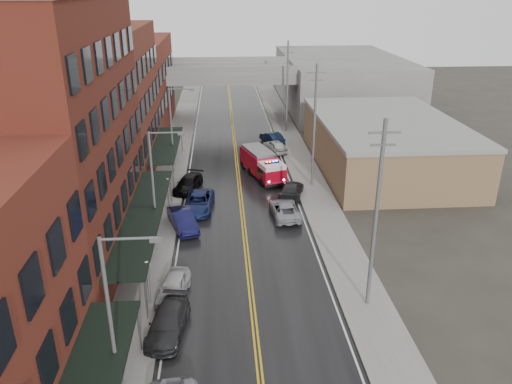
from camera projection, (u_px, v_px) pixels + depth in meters
road at (242, 209)px, 44.70m from camera, size 11.00×160.00×0.02m
sidewalk_left at (160, 211)px, 44.19m from camera, size 3.00×160.00×0.15m
sidewalk_right at (322, 206)px, 45.16m from camera, size 3.00×160.00×0.15m
curb_left at (178, 210)px, 44.30m from camera, size 0.30×160.00×0.15m
curb_right at (304, 206)px, 45.05m from camera, size 0.30×160.00×0.15m
brick_building_b at (50, 138)px, 33.92m from camera, size 9.00×20.00×18.00m
brick_building_c at (106, 103)px, 50.60m from camera, size 9.00×15.00×15.00m
brick_building_far at (134, 85)px, 67.29m from camera, size 9.00×20.00×12.00m
tan_building at (385, 145)px, 54.00m from camera, size 14.00×22.00×5.00m
right_far_block at (341, 81)px, 81.17m from camera, size 18.00×30.00×8.00m
awning_1 at (144, 215)px, 36.62m from camera, size 2.60×18.00×3.09m
awning_2 at (166, 144)px, 52.72m from camera, size 2.60×13.00×3.09m
globe_lamp_1 at (147, 273)px, 30.51m from camera, size 0.44×0.44×3.12m
globe_lamp_2 at (168, 187)px, 43.39m from camera, size 0.44×0.44×3.12m
street_lamp_0 at (115, 314)px, 22.03m from camera, size 2.64×0.22×9.00m
street_lamp_1 at (156, 182)px, 36.75m from camera, size 2.64×0.22×9.00m
street_lamp_2 at (174, 125)px, 51.48m from camera, size 2.64×0.22×9.00m
utility_pole_0 at (376, 214)px, 28.94m from camera, size 1.80×0.24×12.00m
utility_pole_1 at (314, 125)px, 47.35m from camera, size 1.80×0.24×12.00m
utility_pole_2 at (287, 85)px, 65.76m from camera, size 1.80×0.24×12.00m
overpass at (231, 79)px, 71.85m from camera, size 40.00×10.00×7.50m
fire_truck at (262, 164)px, 51.64m from camera, size 4.60×7.74×2.69m
parked_car_left_3 at (168, 323)px, 28.60m from camera, size 2.65×5.04×1.39m
parked_car_left_4 at (173, 287)px, 31.95m from camera, size 2.31×4.38×1.42m
parked_car_left_5 at (183, 220)px, 40.83m from camera, size 3.03×4.99×1.55m
parked_car_left_6 at (198, 202)px, 44.29m from camera, size 2.91×5.54×1.49m
parked_car_left_7 at (188, 184)px, 48.53m from camera, size 3.18×5.11×1.38m
parked_car_right_0 at (285, 209)px, 43.03m from camera, size 2.54×5.03×1.36m
parked_car_right_1 at (291, 190)px, 47.01m from camera, size 3.22×5.21×1.41m
parked_car_right_2 at (275, 146)px, 59.65m from camera, size 3.03×4.65×1.47m
parked_car_right_3 at (272, 138)px, 62.75m from camera, size 3.00×4.83×1.50m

